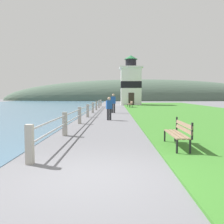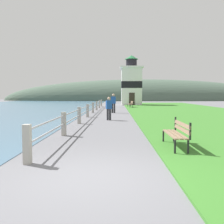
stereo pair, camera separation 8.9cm
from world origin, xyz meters
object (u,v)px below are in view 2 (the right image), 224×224
Objects in this scene: park_bench_midway at (131,103)px; park_bench_near at (177,132)px; lighthouse at (131,84)px; person_strolling at (113,103)px; person_by_railing at (109,108)px.

park_bench_near is at bearing 85.17° from park_bench_midway.
lighthouse is at bearing -90.69° from park_bench_near.
park_bench_midway is at bearing -6.91° from person_strolling.
person_strolling is 6.63m from person_by_railing.
person_by_railing is (-0.21, -6.62, -0.13)m from person_strolling.
person_strolling reaches higher than park_bench_near.
lighthouse reaches higher than park_bench_midway.
park_bench_near is 24.93m from park_bench_midway.
lighthouse is 18.04m from person_strolling.
park_bench_near is 9.15m from person_by_railing.
park_bench_midway is at bearing -29.87° from person_by_railing.
person_by_railing is (-2.91, -24.28, -2.66)m from lighthouse.
park_bench_midway is 9.76m from person_strolling.
park_bench_midway is at bearing -89.76° from park_bench_near.
park_bench_near is at bearing -165.70° from person_strolling.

